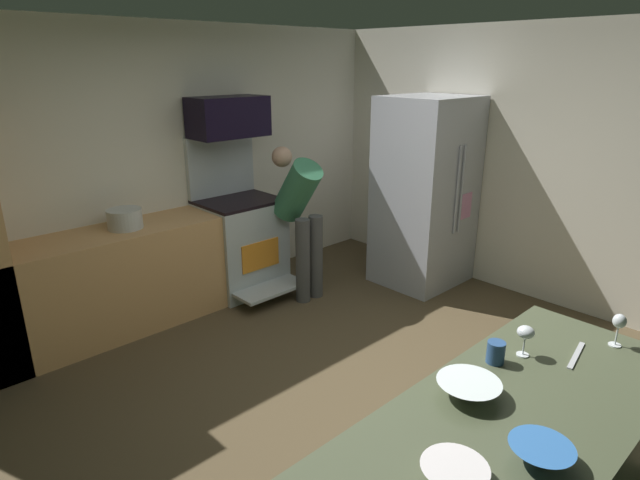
# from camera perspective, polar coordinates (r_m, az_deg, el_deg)

# --- Properties ---
(ground_plane) EXTENTS (5.20, 4.80, 0.02)m
(ground_plane) POSITION_cam_1_polar(r_m,az_deg,el_deg) (3.98, 2.71, -15.76)
(ground_plane) COLOR brown
(wall_back) EXTENTS (5.20, 0.12, 2.60)m
(wall_back) POSITION_cam_1_polar(r_m,az_deg,el_deg) (5.26, -15.91, 7.76)
(wall_back) COLOR silver
(wall_back) RESTS_ON ground
(wall_right) EXTENTS (0.12, 4.80, 2.60)m
(wall_right) POSITION_cam_1_polar(r_m,az_deg,el_deg) (5.49, 21.85, 7.58)
(wall_right) COLOR silver
(wall_right) RESTS_ON ground
(lower_cabinet_run) EXTENTS (2.40, 0.60, 0.90)m
(lower_cabinet_run) POSITION_cam_1_polar(r_m,az_deg,el_deg) (4.83, -22.38, -4.51)
(lower_cabinet_run) COLOR tan
(lower_cabinet_run) RESTS_ON ground
(oven_range) EXTENTS (0.76, 0.95, 1.56)m
(oven_range) POSITION_cam_1_polar(r_m,az_deg,el_deg) (5.39, -8.65, -0.12)
(oven_range) COLOR #B7C1C4
(oven_range) RESTS_ON ground
(microwave) EXTENTS (0.74, 0.38, 0.38)m
(microwave) POSITION_cam_1_polar(r_m,az_deg,el_deg) (5.21, -9.92, 13.05)
(microwave) COLOR black
(microwave) RESTS_ON oven_range
(refrigerator) EXTENTS (0.88, 0.80, 1.93)m
(refrigerator) POSITION_cam_1_polar(r_m,az_deg,el_deg) (5.53, 11.34, 5.09)
(refrigerator) COLOR #B1B4C0
(refrigerator) RESTS_ON ground
(person_cook) EXTENTS (0.31, 0.61, 1.47)m
(person_cook) POSITION_cam_1_polar(r_m,az_deg,el_deg) (5.07, -2.17, 3.07)
(person_cook) COLOR #494949
(person_cook) RESTS_ON ground
(mixing_bowl_large) EXTENTS (0.23, 0.23, 0.07)m
(mixing_bowl_large) POSITION_cam_1_polar(r_m,az_deg,el_deg) (2.15, 22.85, -20.68)
(mixing_bowl_large) COLOR #346FBB
(mixing_bowl_large) RESTS_ON counter_island
(mixing_bowl_small) EXTENTS (0.23, 0.23, 0.06)m
(mixing_bowl_small) POSITION_cam_1_polar(r_m,az_deg,el_deg) (1.99, 14.38, -23.42)
(mixing_bowl_small) COLOR white
(mixing_bowl_small) RESTS_ON counter_island
(mixing_bowl_prep) EXTENTS (0.27, 0.27, 0.07)m
(mixing_bowl_prep) POSITION_cam_1_polar(r_m,az_deg,el_deg) (2.39, 15.82, -15.29)
(mixing_bowl_prep) COLOR white
(mixing_bowl_prep) RESTS_ON counter_island
(wine_glass_near) EXTENTS (0.08, 0.08, 0.16)m
(wine_glass_near) POSITION_cam_1_polar(r_m,az_deg,el_deg) (2.73, 21.45, -9.43)
(wine_glass_near) COLOR silver
(wine_glass_near) RESTS_ON counter_island
(wine_glass_mid) EXTENTS (0.06, 0.06, 0.17)m
(wine_glass_mid) POSITION_cam_1_polar(r_m,az_deg,el_deg) (3.01, 29.76, -7.84)
(wine_glass_mid) COLOR silver
(wine_glass_mid) RESTS_ON counter_island
(mug_coffee) EXTENTS (0.08, 0.08, 0.11)m
(mug_coffee) POSITION_cam_1_polar(r_m,az_deg,el_deg) (2.65, 18.56, -11.49)
(mug_coffee) COLOR #2B4E83
(mug_coffee) RESTS_ON counter_island
(knife_chef) EXTENTS (0.29, 0.08, 0.01)m
(knife_chef) POSITION_cam_1_polar(r_m,az_deg,el_deg) (2.88, 26.08, -11.19)
(knife_chef) COLOR #B7BABF
(knife_chef) RESTS_ON counter_island
(stock_pot) EXTENTS (0.29, 0.29, 0.17)m
(stock_pot) POSITION_cam_1_polar(r_m,az_deg,el_deg) (4.74, -20.46, 2.17)
(stock_pot) COLOR silver
(stock_pot) RESTS_ON lower_cabinet_run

